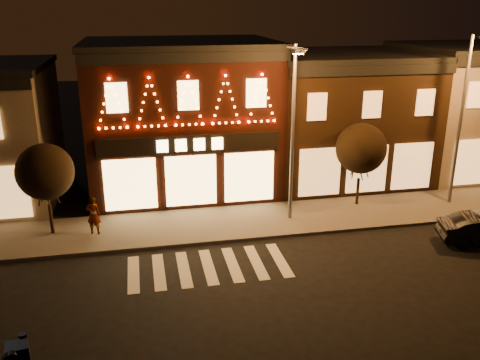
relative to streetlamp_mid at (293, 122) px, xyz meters
name	(u,v)px	position (x,y,z in m)	size (l,w,h in m)	color
ground	(225,324)	(-4.55, -7.65, -5.03)	(120.00, 120.00, 0.00)	black
sidewalk_far	(237,222)	(-2.55, 0.35, -4.95)	(44.00, 4.00, 0.15)	#47423D
building_pulp	(182,116)	(-4.55, 6.33, -0.86)	(10.20, 8.34, 8.30)	black
building_right_a	(341,116)	(4.95, 6.34, -1.27)	(9.20, 8.28, 7.50)	#352112
building_right_b	(475,108)	(13.95, 6.35, -1.12)	(9.20, 8.28, 7.80)	#786855
streetlamp_mid	(293,122)	(0.00, 0.00, 0.00)	(0.76, 1.90, 8.31)	#59595E
streetlamp_right	(466,109)	(9.05, 0.34, 0.17)	(0.75, 1.97, 8.60)	#59595E
tree_left	(45,172)	(-11.16, 0.70, -1.92)	(2.53, 2.53, 4.22)	black
tree_right	(361,148)	(4.05, 1.30, -1.86)	(2.58, 2.58, 4.32)	black
pedestrian	(94,215)	(-9.24, 0.25, -3.97)	(0.66, 0.43, 1.81)	gray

